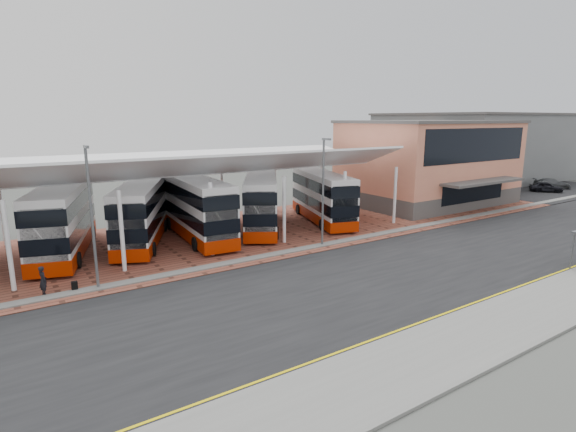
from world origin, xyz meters
The scene contains 22 objects.
ground centered at (0.00, 0.00, 0.00)m, with size 140.00×140.00×0.00m, color #40423E.
road centered at (0.00, -1.00, 0.01)m, with size 120.00×14.00×0.02m, color black.
forecourt centered at (2.00, 13.00, 0.03)m, with size 72.00×16.00×0.06m, color brown.
sidewalk centered at (0.00, -9.00, 0.07)m, with size 120.00×4.00×0.14m, color slate.
north_kerb centered at (0.00, 6.20, 0.07)m, with size 120.00×0.80×0.14m, color slate.
carpark_surface centered at (44.00, 10.00, 0.04)m, with size 22.00×10.00×0.08m, color black.
yellow_line_near centered at (0.00, -7.00, 0.03)m, with size 120.00×0.12×0.01m, color #DFC204.
yellow_line_far centered at (0.00, -6.70, 0.03)m, with size 120.00×0.12×0.01m, color #DFC204.
canopy centered at (-6.00, 13.94, 5.80)m, with size 37.00×11.63×7.07m.
terminal centered at (23.00, 13.92, 4.66)m, with size 18.40×14.40×9.25m.
warehouse centered at (48.00, 24.00, 5.15)m, with size 30.50×20.50×10.25m.
lamp_west centered at (-14.00, 6.27, 4.36)m, with size 0.16×0.90×8.07m.
lamp_east centered at (2.00, 6.27, 4.36)m, with size 0.16×0.90×8.07m.
bus_1 centered at (-14.52, 14.58, 2.46)m, with size 6.02×11.99×4.83m.
bus_2 centered at (-9.20, 14.31, 2.33)m, with size 6.95×11.15×4.57m.
bus_3 centered at (-5.02, 13.61, 2.44)m, with size 3.62×11.80×4.79m.
bus_4 centered at (0.77, 13.32, 2.35)m, with size 7.98×10.92×4.61m.
bus_5 centered at (7.01, 12.78, 2.31)m, with size 5.75×11.22×4.52m.
pedestrian centered at (-16.66, 6.77, 0.88)m, with size 0.60×0.39×1.64m, color black.
suitcase centered at (-15.18, 6.57, 0.33)m, with size 0.31×0.22×0.54m, color black.
carpark_car_a centered at (41.71, 10.05, 0.75)m, with size 1.57×3.91×1.33m, color black.
carpark_car_b centered at (45.57, 11.23, 0.74)m, with size 1.86×4.57×1.33m, color #484B4F.
Camera 1 is at (-18.27, -19.62, 9.44)m, focal length 28.00 mm.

